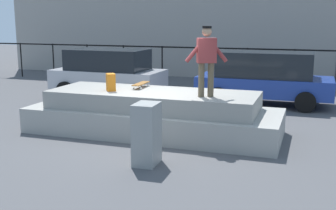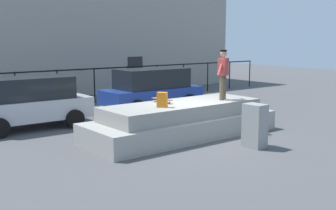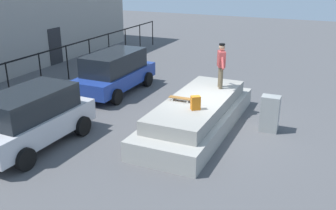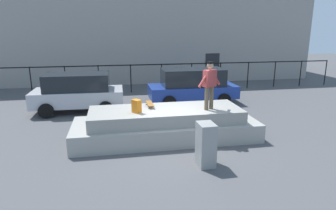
{
  "view_description": "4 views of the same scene",
  "coord_description": "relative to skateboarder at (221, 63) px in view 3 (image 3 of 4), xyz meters",
  "views": [
    {
      "loc": [
        3.52,
        -9.36,
        2.84
      ],
      "look_at": [
        -0.24,
        1.63,
        0.48
      ],
      "focal_mm": 45.66,
      "sensor_mm": 36.0,
      "label": 1
    },
    {
      "loc": [
        -8.43,
        -9.26,
        3.02
      ],
      "look_at": [
        -0.37,
        0.95,
        0.94
      ],
      "focal_mm": 44.34,
      "sensor_mm": 36.0,
      "label": 2
    },
    {
      "loc": [
        -11.46,
        -3.58,
        5.22
      ],
      "look_at": [
        -0.44,
        1.41,
        0.75
      ],
      "focal_mm": 40.4,
      "sensor_mm": 36.0,
      "label": 3
    },
    {
      "loc": [
        -1.93,
        -9.22,
        3.77
      ],
      "look_at": [
        0.05,
        1.42,
        0.92
      ],
      "focal_mm": 31.74,
      "sensor_mm": 36.0,
      "label": 4
    }
  ],
  "objects": [
    {
      "name": "utility_box",
      "position": [
        -0.7,
        -1.94,
        -1.38
      ],
      "size": [
        0.46,
        0.61,
        1.23
      ],
      "primitive_type": "cube",
      "rotation": [
        0.0,
        0.0,
        0.03
      ],
      "color": "gray",
      "rests_on": "ground_plane"
    },
    {
      "name": "backpack",
      "position": [
        -2.44,
        0.04,
        -0.71
      ],
      "size": [
        0.33,
        0.34,
        0.43
      ],
      "primitive_type": "cube",
      "rotation": [
        0.0,
        0.0,
        5.34
      ],
      "color": "orange",
      "rests_on": "concrete_ledge"
    },
    {
      "name": "skateboard",
      "position": [
        -1.92,
        0.74,
        -0.83
      ],
      "size": [
        0.24,
        0.81,
        0.12
      ],
      "color": "brown",
      "rests_on": "concrete_ledge"
    },
    {
      "name": "fence_row",
      "position": [
        -1.21,
        8.12,
        -0.84
      ],
      "size": [
        24.06,
        0.06,
        1.66
      ],
      "color": "black",
      "rests_on": "ground_plane"
    },
    {
      "name": "car_blue_hatchback_mid",
      "position": [
        0.78,
        4.95,
        -1.06
      ],
      "size": [
        4.39,
        2.0,
        1.76
      ],
      "color": "navy",
      "rests_on": "ground_plane"
    },
    {
      "name": "car_silver_hatchback_near",
      "position": [
        -4.76,
        4.46,
        -1.07
      ],
      "size": [
        4.06,
        2.12,
        1.75
      ],
      "color": "#B7B7BC",
      "rests_on": "ground_plane"
    },
    {
      "name": "concrete_ledge",
      "position": [
        -1.43,
        0.32,
        -1.51
      ],
      "size": [
        6.31,
        2.22,
        1.06
      ],
      "color": "#9E9B93",
      "rests_on": "ground_plane"
    },
    {
      "name": "skateboarder",
      "position": [
        0.0,
        0.0,
        0.0
      ],
      "size": [
        0.93,
        0.51,
        1.61
      ],
      "color": "brown",
      "rests_on": "concrete_ledge"
    },
    {
      "name": "ground_plane",
      "position": [
        -1.21,
        -0.08,
        -1.99
      ],
      "size": [
        60.0,
        60.0,
        0.0
      ],
      "primitive_type": "plane",
      "color": "#4C4C4F"
    }
  ]
}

